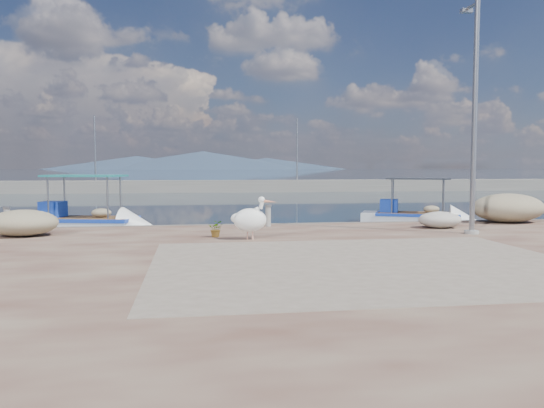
{
  "coord_description": "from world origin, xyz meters",
  "views": [
    {
      "loc": [
        -2.61,
        -13.65,
        2.53
      ],
      "look_at": [
        0.0,
        3.8,
        1.3
      ],
      "focal_mm": 35.0,
      "sensor_mm": 36.0,
      "label": 1
    }
  ],
  "objects_px": {
    "pelican": "(251,219)",
    "lamp_post": "(474,125)",
    "boat_right": "(416,219)",
    "bollard_near": "(268,215)",
    "boat_left": "(85,226)"
  },
  "relations": [
    {
      "from": "pelican",
      "to": "lamp_post",
      "type": "xyz_separation_m",
      "value": [
        6.83,
        0.35,
        2.73
      ]
    },
    {
      "from": "boat_right",
      "to": "lamp_post",
      "type": "relative_size",
      "value": 0.74
    },
    {
      "from": "pelican",
      "to": "lamp_post",
      "type": "distance_m",
      "value": 7.36
    },
    {
      "from": "bollard_near",
      "to": "boat_right",
      "type": "bearing_deg",
      "value": 31.65
    },
    {
      "from": "lamp_post",
      "to": "boat_left",
      "type": "bearing_deg",
      "value": 151.67
    },
    {
      "from": "pelican",
      "to": "boat_right",
      "type": "bearing_deg",
      "value": 62.97
    },
    {
      "from": "boat_left",
      "to": "boat_right",
      "type": "bearing_deg",
      "value": 15.56
    },
    {
      "from": "lamp_post",
      "to": "bollard_near",
      "type": "relative_size",
      "value": 9.4
    },
    {
      "from": "boat_right",
      "to": "lamp_post",
      "type": "distance_m",
      "value": 8.36
    },
    {
      "from": "boat_left",
      "to": "lamp_post",
      "type": "bearing_deg",
      "value": -14.96
    },
    {
      "from": "boat_left",
      "to": "lamp_post",
      "type": "relative_size",
      "value": 0.81
    },
    {
      "from": "boat_right",
      "to": "boat_left",
      "type": "bearing_deg",
      "value": -153.29
    },
    {
      "from": "boat_left",
      "to": "bollard_near",
      "type": "xyz_separation_m",
      "value": [
        6.84,
        -3.99,
        0.7
      ]
    },
    {
      "from": "boat_right",
      "to": "pelican",
      "type": "height_order",
      "value": "boat_right"
    },
    {
      "from": "bollard_near",
      "to": "pelican",
      "type": "bearing_deg",
      "value": -106.47
    }
  ]
}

